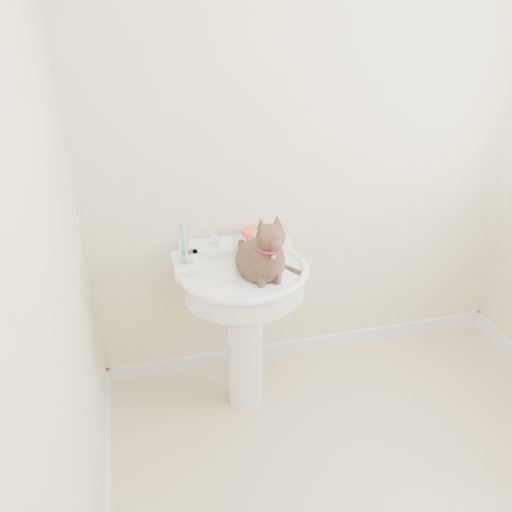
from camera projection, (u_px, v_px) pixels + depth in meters
wall_back at (318, 138)px, 2.47m from camera, size 2.20×0.00×2.50m
wall_left at (38, 308)px, 1.32m from camera, size 0.00×2.20×2.50m
baseboard_back at (306, 345)px, 3.07m from camera, size 2.20×0.02×0.09m
pedestal_sink at (244, 295)px, 2.45m from camera, size 0.59×0.58×0.81m
faucet at (237, 238)px, 2.46m from camera, size 0.28×0.12×0.14m
soap_bar at (252, 233)px, 2.56m from camera, size 0.10×0.07×0.03m
toothbrush_cup at (186, 252)px, 2.34m from camera, size 0.07×0.07×0.18m
cat at (263, 258)px, 2.29m from camera, size 0.24×0.30×0.43m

